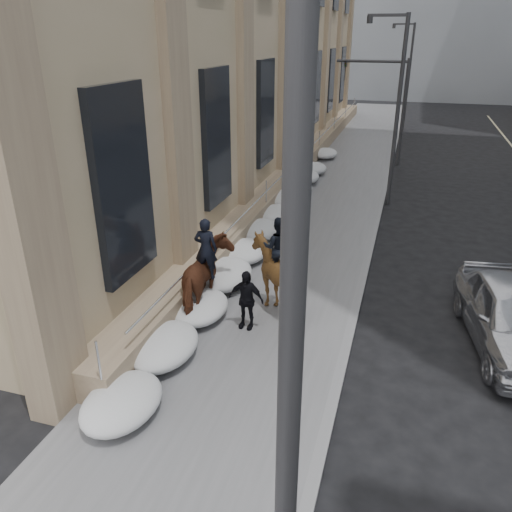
{
  "coord_description": "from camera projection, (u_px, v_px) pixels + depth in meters",
  "views": [
    {
      "loc": [
        3.51,
        -8.83,
        7.2
      ],
      "look_at": [
        -0.09,
        2.98,
        1.7
      ],
      "focal_mm": 35.0,
      "sensor_mm": 36.0,
      "label": 1
    }
  ],
  "objects": [
    {
      "name": "mounted_horse_left",
      "position": [
        207.0,
        276.0,
        13.56
      ],
      "size": [
        1.33,
        2.46,
        2.66
      ],
      "rotation": [
        0.0,
        0.0,
        3.25
      ],
      "color": "#4B2616",
      "rests_on": "sidewalk"
    },
    {
      "name": "curb",
      "position": [
        374.0,
        233.0,
        19.6
      ],
      "size": [
        0.24,
        80.0,
        0.12
      ],
      "primitive_type": "cube",
      "color": "slate",
      "rests_on": "ground"
    },
    {
      "name": "streetlight_near",
      "position": [
        268.0,
        415.0,
        3.74
      ],
      "size": [
        1.71,
        0.24,
        8.0
      ],
      "color": "#2D2D30",
      "rests_on": "ground"
    },
    {
      "name": "ground",
      "position": [
        222.0,
        373.0,
        11.58
      ],
      "size": [
        140.0,
        140.0,
        0.0
      ],
      "primitive_type": "plane",
      "color": "black",
      "rests_on": "ground"
    },
    {
      "name": "traffic_signal",
      "position": [
        388.0,
        95.0,
        28.62
      ],
      "size": [
        4.1,
        0.22,
        6.0
      ],
      "color": "#2D2D30",
      "rests_on": "ground"
    },
    {
      "name": "streetlight_mid",
      "position": [
        395.0,
        101.0,
        21.22
      ],
      "size": [
        1.71,
        0.24,
        8.0
      ],
      "color": "#2D2D30",
      "rests_on": "ground"
    },
    {
      "name": "pedestrian",
      "position": [
        246.0,
        299.0,
        12.88
      ],
      "size": [
        0.97,
        0.44,
        1.62
      ],
      "primitive_type": "imported",
      "rotation": [
        0.0,
        0.0,
        -0.05
      ],
      "color": "black",
      "rests_on": "sidewalk"
    },
    {
      "name": "bg_building_far",
      "position": [
        356.0,
        13.0,
        72.02
      ],
      "size": [
        24.0,
        12.0,
        20.0
      ],
      "primitive_type": "cube",
      "color": "gray",
      "rests_on": "ground"
    },
    {
      "name": "snow_bank",
      "position": [
        262.0,
        229.0,
        18.85
      ],
      "size": [
        1.7,
        18.1,
        0.76
      ],
      "color": "silver",
      "rests_on": "sidewalk"
    },
    {
      "name": "mounted_horse_right",
      "position": [
        277.0,
        273.0,
        13.57
      ],
      "size": [
        1.9,
        2.09,
        2.7
      ],
      "rotation": [
        0.0,
        0.0,
        3.27
      ],
      "color": "#422A13",
      "rests_on": "sidewalk"
    },
    {
      "name": "limestone_building",
      "position": [
        256.0,
        0.0,
        26.8
      ],
      "size": [
        6.1,
        44.0,
        18.0
      ],
      "color": "tan",
      "rests_on": "ground"
    },
    {
      "name": "sidewalk",
      "position": [
        308.0,
        226.0,
        20.29
      ],
      "size": [
        5.0,
        80.0,
        0.12
      ],
      "primitive_type": "cube",
      "color": "#5A5A5D",
      "rests_on": "ground"
    },
    {
      "name": "streetlight_far",
      "position": [
        407.0,
        71.0,
        38.69
      ],
      "size": [
        1.71,
        0.24,
        8.0
      ],
      "color": "#2D2D30",
      "rests_on": "ground"
    }
  ]
}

